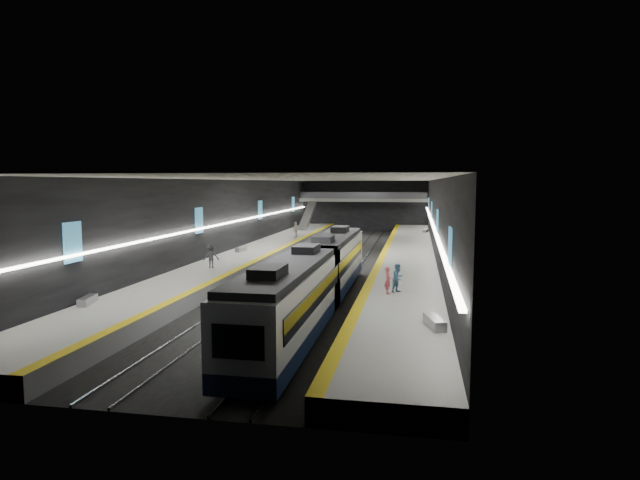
% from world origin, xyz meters
% --- Properties ---
extents(ground, '(70.00, 70.00, 0.00)m').
position_xyz_m(ground, '(0.00, 0.00, 0.00)').
color(ground, black).
rests_on(ground, ground).
extents(ceiling, '(20.00, 70.00, 0.04)m').
position_xyz_m(ceiling, '(0.00, 0.00, 8.00)').
color(ceiling, beige).
rests_on(ceiling, wall_left).
extents(wall_left, '(0.04, 70.00, 8.00)m').
position_xyz_m(wall_left, '(-10.00, 0.00, 4.00)').
color(wall_left, black).
rests_on(wall_left, ground).
extents(wall_right, '(0.04, 70.00, 8.00)m').
position_xyz_m(wall_right, '(10.00, 0.00, 4.00)').
color(wall_right, black).
rests_on(wall_right, ground).
extents(wall_back, '(20.00, 0.04, 8.00)m').
position_xyz_m(wall_back, '(0.00, 35.00, 4.00)').
color(wall_back, black).
rests_on(wall_back, ground).
extents(wall_front, '(20.00, 0.04, 8.00)m').
position_xyz_m(wall_front, '(0.00, -35.00, 4.00)').
color(wall_front, black).
rests_on(wall_front, ground).
extents(platform_left, '(5.00, 70.00, 1.00)m').
position_xyz_m(platform_left, '(-7.50, 0.00, 0.50)').
color(platform_left, slate).
rests_on(platform_left, ground).
extents(tile_surface_left, '(5.00, 70.00, 0.02)m').
position_xyz_m(tile_surface_left, '(-7.50, 0.00, 1.01)').
color(tile_surface_left, '#A6A6A1').
rests_on(tile_surface_left, platform_left).
extents(tactile_strip_left, '(0.60, 70.00, 0.02)m').
position_xyz_m(tactile_strip_left, '(-5.30, 0.00, 1.02)').
color(tactile_strip_left, yellow).
rests_on(tactile_strip_left, platform_left).
extents(platform_right, '(5.00, 70.00, 1.00)m').
position_xyz_m(platform_right, '(7.50, 0.00, 0.50)').
color(platform_right, slate).
rests_on(platform_right, ground).
extents(tile_surface_right, '(5.00, 70.00, 0.02)m').
position_xyz_m(tile_surface_right, '(7.50, 0.00, 1.01)').
color(tile_surface_right, '#A6A6A1').
rests_on(tile_surface_right, platform_right).
extents(tactile_strip_right, '(0.60, 70.00, 0.02)m').
position_xyz_m(tactile_strip_right, '(5.30, 0.00, 1.02)').
color(tactile_strip_right, yellow).
rests_on(tactile_strip_right, platform_right).
extents(rails, '(6.52, 70.00, 0.12)m').
position_xyz_m(rails, '(-0.00, 0.00, 0.06)').
color(rails, gray).
rests_on(rails, ground).
extents(train, '(2.69, 27.80, 3.60)m').
position_xyz_m(train, '(2.50, -20.12, 2.20)').
color(train, '#0D1832').
rests_on(train, ground).
extents(ad_posters, '(19.94, 53.50, 2.20)m').
position_xyz_m(ad_posters, '(-0.00, 1.00, 4.50)').
color(ad_posters, teal).
rests_on(ad_posters, wall_left).
extents(cove_light_left, '(0.25, 68.60, 0.12)m').
position_xyz_m(cove_light_left, '(-9.80, 0.00, 3.80)').
color(cove_light_left, white).
rests_on(cove_light_left, wall_left).
extents(cove_light_right, '(0.25, 68.60, 0.12)m').
position_xyz_m(cove_light_right, '(9.80, 0.00, 3.80)').
color(cove_light_right, white).
rests_on(cove_light_right, wall_right).
extents(mezzanine_bridge, '(20.00, 3.00, 1.50)m').
position_xyz_m(mezzanine_bridge, '(0.00, 32.93, 5.04)').
color(mezzanine_bridge, gray).
rests_on(mezzanine_bridge, wall_left).
extents(escalator, '(1.20, 7.50, 3.92)m').
position_xyz_m(escalator, '(-7.50, 26.00, 2.90)').
color(escalator, '#99999E').
rests_on(escalator, platform_left).
extents(bench_left_near, '(0.90, 1.87, 0.44)m').
position_xyz_m(bench_left_near, '(-9.50, -24.54, 1.22)').
color(bench_left_near, '#99999E').
rests_on(bench_left_near, platform_left).
extents(bench_left_far, '(0.68, 1.72, 0.41)m').
position_xyz_m(bench_left_far, '(-8.55, -1.22, 1.20)').
color(bench_left_far, '#99999E').
rests_on(bench_left_far, platform_left).
extents(bench_right_near, '(1.06, 2.08, 0.49)m').
position_xyz_m(bench_right_near, '(9.25, -25.95, 1.24)').
color(bench_right_near, '#99999E').
rests_on(bench_right_near, platform_right).
extents(bench_right_far, '(0.84, 1.66, 0.39)m').
position_xyz_m(bench_right_far, '(9.50, 22.61, 1.20)').
color(bench_right_far, '#99999E').
rests_on(bench_right_far, platform_right).
extents(passenger_right_a, '(0.51, 0.67, 1.64)m').
position_xyz_m(passenger_right_a, '(6.69, -18.81, 1.82)').
color(passenger_right_a, '#C44951').
rests_on(passenger_right_a, platform_right).
extents(passenger_right_b, '(1.04, 1.08, 1.75)m').
position_xyz_m(passenger_right_b, '(7.27, -18.20, 1.88)').
color(passenger_right_b, teal).
rests_on(passenger_right_b, platform_right).
extents(passenger_left_a, '(0.85, 1.25, 1.96)m').
position_xyz_m(passenger_left_a, '(-6.17, 12.44, 1.98)').
color(passenger_left_a, beige).
rests_on(passenger_left_a, platform_left).
extents(passenger_left_b, '(1.36, 1.06, 1.85)m').
position_xyz_m(passenger_left_b, '(-7.48, -11.52, 1.93)').
color(passenger_left_b, '#3B3C42').
rests_on(passenger_left_b, platform_left).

